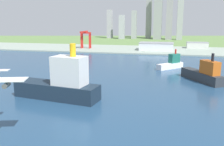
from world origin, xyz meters
TOP-DOWN VIEW (x-y plane):
  - ground_plane at (0.00, 300.00)m, footprint 2400.00×2400.00m
  - water_bay at (0.00, 240.00)m, footprint 840.00×360.00m
  - industrial_pier at (0.00, 490.00)m, footprint 840.00×140.00m
  - container_barge at (95.34, 232.98)m, footprint 37.99×52.11m
  - ferry_boat at (64.10, 297.84)m, footprint 33.68×35.56m
  - cargo_ship at (-20.97, 148.99)m, footprint 71.49×28.40m
  - port_crane_red at (-113.52, 475.42)m, footprint 20.64×44.04m
  - warehouse_main at (35.02, 476.71)m, footprint 66.95×40.45m
  - warehouse_annex at (118.40, 531.96)m, footprint 44.48×22.61m
  - distant_skyline at (-6.25, 812.22)m, footprint 251.06×72.81m

SIDE VIEW (x-z plane):
  - ground_plane at x=0.00m, z-range 0.00..0.00m
  - water_bay at x=0.00m, z-range 0.00..0.15m
  - industrial_pier at x=0.00m, z-range 0.00..2.50m
  - ferry_boat at x=64.10m, z-range -5.32..19.11m
  - container_barge at x=95.34m, z-range -6.81..23.55m
  - warehouse_annex at x=118.40m, z-range 2.52..15.54m
  - warehouse_main at x=35.02m, z-range 2.52..17.74m
  - cargo_ship at x=-20.97m, z-range -9.54..34.69m
  - port_crane_red at x=-113.52m, z-range 10.39..47.18m
  - distant_skyline at x=-6.25m, z-range -11.23..145.63m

